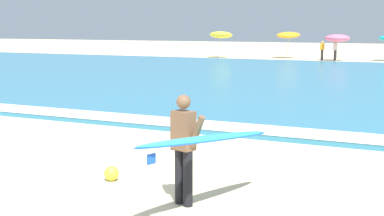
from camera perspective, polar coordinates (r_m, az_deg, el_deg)
ground_plane at (r=9.49m, az=-11.10°, el=-8.05°), size 160.00×160.00×0.00m
sea at (r=26.63m, az=12.87°, el=2.98°), size 120.00×28.00×0.14m
surf_foam at (r=13.89m, az=1.47°, el=-1.83°), size 120.00×1.23×0.01m
surfer_with_board at (r=7.77m, az=0.26°, el=-3.80°), size 1.36×2.65×1.73m
beach_umbrella_0 at (r=45.61m, az=3.20°, el=8.02°), size 1.98×2.01×2.36m
beach_umbrella_1 at (r=45.90m, az=10.53°, el=7.88°), size 2.00×2.03×2.34m
beach_umbrella_2 at (r=43.03m, az=15.67°, el=7.40°), size 1.96×1.97×2.12m
beachgoer_near_row_left at (r=43.63m, az=14.10°, el=6.21°), size 0.32×0.20×1.58m
beachgoer_near_row_mid at (r=43.66m, az=15.45°, el=6.16°), size 0.32×0.20×1.58m
beach_ball at (r=9.50m, az=-8.83°, el=-7.10°), size 0.27×0.27×0.27m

